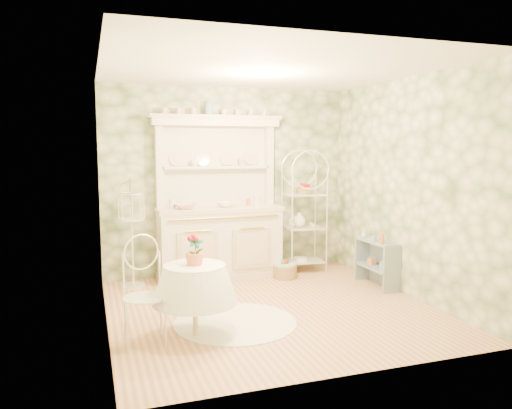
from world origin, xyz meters
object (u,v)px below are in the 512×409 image
object	(u,v)px
round_table	(195,305)
birdcage_stand	(132,237)
bakers_rack	(304,209)
floor_basket	(285,271)
kitchen_dresser	(219,197)
cafe_chair	(144,295)
side_shelf	(377,265)

from	to	relation	value
round_table	birdcage_stand	xyz separation A→B (m)	(-0.43, 1.94, 0.36)
bakers_rack	floor_basket	distance (m)	0.99
round_table	kitchen_dresser	bearing A→B (deg)	69.29
cafe_chair	floor_basket	xyz separation A→B (m)	(2.14, 1.79, -0.38)
kitchen_dresser	cafe_chair	world-z (taller)	kitchen_dresser
bakers_rack	floor_basket	size ratio (longest dim) A/B	6.33
kitchen_dresser	round_table	size ratio (longest dim) A/B	3.67
side_shelf	round_table	size ratio (longest dim) A/B	1.04
round_table	cafe_chair	world-z (taller)	cafe_chair
birdcage_stand	cafe_chair	bearing A→B (deg)	-91.79
bakers_rack	floor_basket	world-z (taller)	bakers_rack
cafe_chair	birdcage_stand	world-z (taller)	birdcage_stand
birdcage_stand	round_table	bearing A→B (deg)	-77.52
round_table	birdcage_stand	world-z (taller)	birdcage_stand
bakers_rack	side_shelf	xyz separation A→B (m)	(0.58, -1.07, -0.66)
birdcage_stand	floor_basket	bearing A→B (deg)	-5.38
bakers_rack	round_table	distance (m)	2.98
side_shelf	cafe_chair	size ratio (longest dim) A/B	0.68
kitchen_dresser	side_shelf	world-z (taller)	kitchen_dresser
birdcage_stand	floor_basket	size ratio (longest dim) A/B	4.54
side_shelf	birdcage_stand	distance (m)	3.26
cafe_chair	bakers_rack	bearing A→B (deg)	22.17
side_shelf	floor_basket	xyz separation A→B (m)	(-1.01, 0.77, -0.18)
bakers_rack	side_shelf	size ratio (longest dim) A/B	2.89
bakers_rack	birdcage_stand	size ratio (longest dim) A/B	1.40
side_shelf	round_table	xyz separation A→B (m)	(-2.66, -0.97, 0.03)
side_shelf	birdcage_stand	world-z (taller)	birdcage_stand
birdcage_stand	bakers_rack	bearing A→B (deg)	2.42
bakers_rack	birdcage_stand	distance (m)	2.52
bakers_rack	side_shelf	world-z (taller)	bakers_rack
bakers_rack	birdcage_stand	world-z (taller)	bakers_rack
kitchen_dresser	cafe_chair	size ratio (longest dim) A/B	2.40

